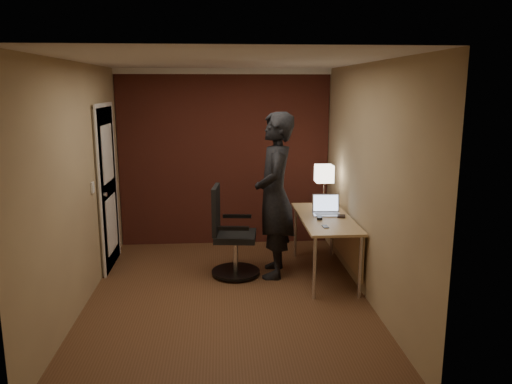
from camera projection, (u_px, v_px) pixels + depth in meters
room at (204, 154)px, 6.66m from camera, size 4.00×4.00×4.00m
desk at (331, 227)px, 5.98m from camera, size 0.60×1.50×0.73m
desk_lamp at (324, 174)px, 6.42m from camera, size 0.22×0.22×0.54m
laptop at (326, 209)px, 6.07m from camera, size 0.35×0.28×0.23m
mouse at (320, 218)px, 5.83m from camera, size 0.07×0.11×0.03m
phone at (325, 227)px, 5.51m from camera, size 0.06×0.12×0.01m
wallet at (341, 216)px, 5.93m from camera, size 0.11×0.13×0.02m
office_chair at (230, 237)px, 5.99m from camera, size 0.59×0.63×1.08m
person at (275, 196)px, 5.92m from camera, size 0.55×0.77×1.97m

